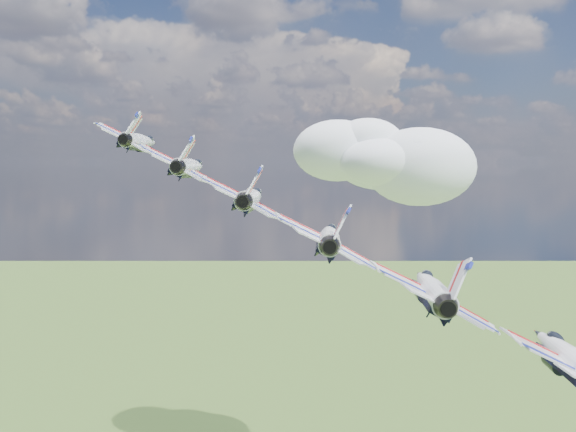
% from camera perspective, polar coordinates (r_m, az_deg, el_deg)
% --- Properties ---
extents(cloud_far, '(69.61, 54.69, 27.35)m').
position_cam_1_polar(cloud_far, '(264.46, 7.86, 5.62)').
color(cloud_far, white).
extents(jet_0, '(12.48, 16.17, 8.82)m').
position_cam_1_polar(jet_0, '(86.94, -12.95, 6.48)').
color(jet_0, silver).
extents(jet_1, '(12.48, 16.17, 8.82)m').
position_cam_1_polar(jet_1, '(77.27, -8.67, 4.37)').
color(jet_1, white).
extents(jet_2, '(12.48, 16.17, 8.82)m').
position_cam_1_polar(jet_2, '(68.27, -3.25, 1.65)').
color(jet_2, white).
extents(jet_3, '(12.48, 16.17, 8.82)m').
position_cam_1_polar(jet_3, '(60.26, 3.69, -1.87)').
color(jet_3, white).
extents(jet_4, '(12.48, 16.17, 8.82)m').
position_cam_1_polar(jet_4, '(53.68, 12.58, -6.30)').
color(jet_4, white).
extents(jet_5, '(12.48, 16.17, 8.82)m').
position_cam_1_polar(jet_5, '(49.10, 23.73, -11.53)').
color(jet_5, white).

